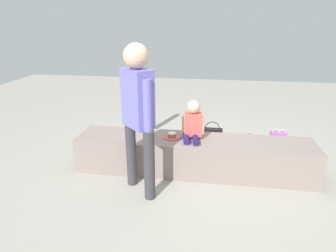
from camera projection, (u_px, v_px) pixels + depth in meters
The scene contains 11 objects.
ground_plane at pixel (193, 171), 3.65m from camera, with size 12.00×12.00×0.00m, color #9D998D.
concrete_ledge at pixel (193, 155), 3.58m from camera, with size 2.91×0.55×0.44m, color gray.
child_seated at pixel (193, 122), 3.44m from camera, with size 0.28×0.33×0.48m.
adult_standing at pixel (138, 108), 2.90m from camera, with size 0.38×0.37×1.62m.
cake_plate at pixel (172, 136), 3.54m from camera, with size 0.22×0.22×0.07m.
gift_bag at pixel (278, 141), 4.18m from camera, with size 0.22×0.12×0.33m.
railing_post at pixel (139, 114), 4.54m from camera, with size 0.36×0.36×1.09m.
water_bottle_near_gift at pixel (110, 140), 4.33m from camera, with size 0.07×0.07×0.22m.
party_cup_red at pixel (124, 132), 4.77m from camera, with size 0.09×0.09×0.11m, color red.
handbag_black_leather at pixel (212, 135), 4.45m from camera, with size 0.32×0.11×0.35m.
handbag_brown_canvas at pixel (248, 149), 3.98m from camera, with size 0.33×0.15×0.36m.
Camera 1 is at (0.17, -3.23, 1.82)m, focal length 30.43 mm.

